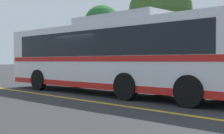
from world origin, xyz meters
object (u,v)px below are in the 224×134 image
(parked_car_1, at_px, (137,71))
(parked_car_2, at_px, (212,73))
(transit_bus, at_px, (112,55))
(parked_car_0, at_px, (83,70))
(tree_1, at_px, (102,24))
(tree_0, at_px, (160,12))

(parked_car_1, xyz_separation_m, parked_car_2, (5.18, 0.14, 0.01))
(transit_bus, xyz_separation_m, parked_car_0, (-9.84, 6.31, -0.99))
(tree_1, bearing_deg, parked_car_0, -56.73)
(parked_car_0, height_order, tree_0, tree_0)
(parked_car_1, xyz_separation_m, tree_1, (-9.22, 5.29, 4.33))
(transit_bus, relative_size, parked_car_0, 2.56)
(transit_bus, relative_size, tree_0, 1.64)
(parked_car_2, xyz_separation_m, tree_1, (-14.40, 5.14, 4.33))
(parked_car_0, xyz_separation_m, tree_0, (4.55, 3.99, 4.54))
(parked_car_0, height_order, tree_1, tree_1)
(parked_car_1, bearing_deg, parked_car_0, 83.94)
(parked_car_2, bearing_deg, tree_1, 66.23)
(transit_bus, height_order, parked_car_2, transit_bus)
(transit_bus, height_order, tree_1, tree_1)
(parked_car_1, relative_size, tree_1, 0.70)
(parked_car_2, height_order, tree_1, tree_1)
(transit_bus, bearing_deg, tree_1, 47.17)
(tree_0, xyz_separation_m, tree_1, (-7.81, 0.97, -0.15))
(tree_0, bearing_deg, parked_car_0, -138.77)
(parked_car_1, relative_size, tree_0, 0.63)
(parked_car_1, height_order, parked_car_2, parked_car_2)
(parked_car_1, bearing_deg, tree_0, 15.14)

